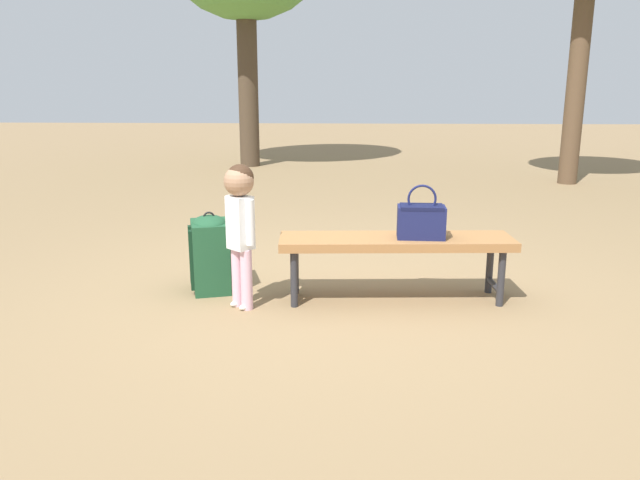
% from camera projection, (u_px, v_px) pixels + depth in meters
% --- Properties ---
extents(ground_plane, '(40.00, 40.00, 0.00)m').
position_uv_depth(ground_plane, '(325.00, 298.00, 4.40)').
color(ground_plane, '#8C704C').
rests_on(ground_plane, ground).
extents(park_bench, '(1.62, 0.49, 0.45)m').
position_uv_depth(park_bench, '(396.00, 245.00, 4.28)').
color(park_bench, '#9E6B3D').
rests_on(park_bench, ground).
extents(handbag, '(0.33, 0.20, 0.37)m').
position_uv_depth(handbag, '(421.00, 220.00, 4.21)').
color(handbag, '#191E4C').
rests_on(handbag, park_bench).
extents(child_standing, '(0.21, 0.20, 0.97)m').
position_uv_depth(child_standing, '(240.00, 214.00, 4.06)').
color(child_standing, '#E5B2C6').
rests_on(child_standing, ground).
extents(backpack_large, '(0.36, 0.41, 0.59)m').
position_uv_depth(backpack_large, '(211.00, 251.00, 4.50)').
color(backpack_large, '#1E4C2D').
rests_on(backpack_large, ground).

